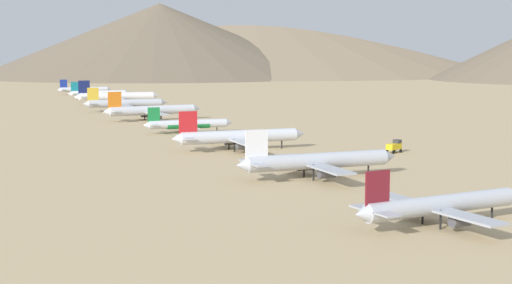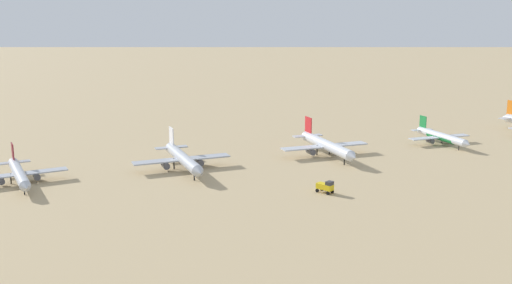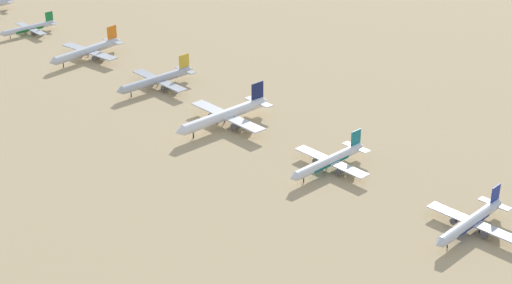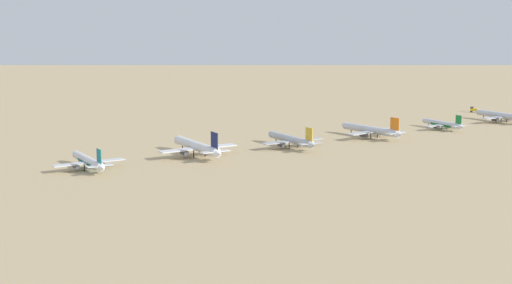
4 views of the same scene
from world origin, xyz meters
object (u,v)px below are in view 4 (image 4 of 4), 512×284
object	(u,v)px
parked_jet_4	(371,130)
parked_jet_7	(88,161)
parked_jet_5	(291,140)
service_truck	(474,109)
parked_jet_6	(197,146)
parked_jet_2	(502,116)
parked_jet_3	(442,124)

from	to	relation	value
parked_jet_4	parked_jet_7	distance (m)	162.51
parked_jet_5	service_truck	world-z (taller)	parked_jet_5
parked_jet_5	parked_jet_6	distance (m)	52.30
service_truck	parked_jet_2	bearing A→B (deg)	145.44
parked_jet_4	parked_jet_6	distance (m)	107.51
parked_jet_2	parked_jet_4	distance (m)	111.05
parked_jet_3	parked_jet_7	distance (m)	219.25
parked_jet_5	parked_jet_6	size ratio (longest dim) A/B	0.88
parked_jet_3	parked_jet_4	world-z (taller)	parked_jet_4
parked_jet_3	parked_jet_5	size ratio (longest dim) A/B	0.80
parked_jet_6	service_truck	distance (m)	244.01
parked_jet_2	parked_jet_5	xyz separation A→B (m)	(16.27, 165.66, -0.00)
parked_jet_2	parked_jet_3	bearing A→B (deg)	84.37
parked_jet_6	service_truck	xyz separation A→B (m)	(11.74, -243.71, -2.72)
parked_jet_3	parked_jet_7	bearing A→B (deg)	82.93
parked_jet_7	parked_jet_2	bearing A→B (deg)	-96.79
parked_jet_2	parked_jet_7	bearing A→B (deg)	83.21
parked_jet_5	service_truck	bearing A→B (deg)	-83.23
parked_jet_3	parked_jet_7	world-z (taller)	parked_jet_7
parked_jet_4	parked_jet_7	xyz separation A→B (m)	(21.18, 161.13, -0.61)
parked_jet_3	service_truck	size ratio (longest dim) A/B	6.09
parked_jet_6	parked_jet_5	bearing A→B (deg)	-102.26
parked_jet_2	parked_jet_4	xyz separation A→B (m)	(11.14, 110.49, 0.23)
parked_jet_4	service_truck	world-z (taller)	parked_jet_4
parked_jet_4	parked_jet_5	size ratio (longest dim) A/B	1.05
parked_jet_4	service_truck	size ratio (longest dim) A/B	8.03
parked_jet_2	parked_jet_5	distance (m)	166.46
parked_jet_3	parked_jet_4	bearing A→B (deg)	84.11
parked_jet_5	parked_jet_2	bearing A→B (deg)	-95.61
parked_jet_4	parked_jet_5	world-z (taller)	parked_jet_4
parked_jet_5	parked_jet_7	world-z (taller)	parked_jet_5
parked_jet_6	parked_jet_4	bearing A→B (deg)	-98.68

